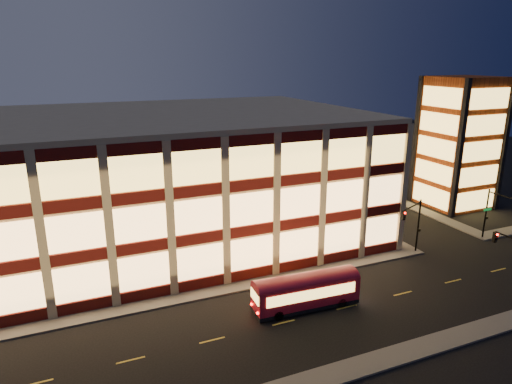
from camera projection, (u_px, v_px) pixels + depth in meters
name	position (u px, v px, depth m)	size (l,w,h in m)	color
ground	(213.00, 298.00, 40.33)	(200.00, 200.00, 0.00)	black
sidewalk_office_south	(177.00, 299.00, 40.06)	(54.00, 2.00, 0.15)	#514F4C
sidewalk_office_east	(332.00, 208.00, 63.97)	(2.00, 30.00, 0.15)	#514F4C
sidewalk_tower_west	(395.00, 199.00, 68.12)	(2.00, 30.00, 0.15)	#514F4C
office_building	(141.00, 177.00, 52.09)	(50.45, 30.45, 14.50)	tan
stair_tower	(459.00, 143.00, 63.38)	(8.60, 8.60, 18.00)	#8C3814
traffic_signal_far	(413.00, 220.00, 47.75)	(3.79, 1.87, 6.00)	black
traffic_signal_right	(498.00, 209.00, 51.25)	(1.20, 4.37, 6.00)	black
trolley_bus	(306.00, 289.00, 38.30)	(9.22, 2.84, 3.08)	maroon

